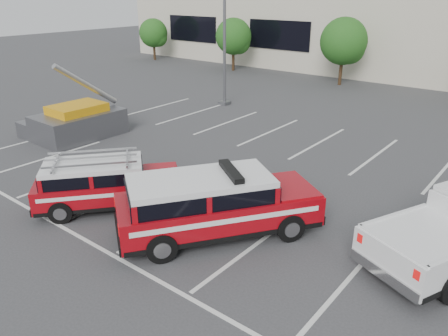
# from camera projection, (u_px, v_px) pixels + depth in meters

# --- Properties ---
(ground) EXTENTS (120.00, 120.00, 0.00)m
(ground) POSITION_uv_depth(u_px,v_px,m) (186.00, 216.00, 13.81)
(ground) COLOR #373739
(ground) RESTS_ON ground
(stall_markings) EXTENTS (23.00, 15.00, 0.01)m
(stall_markings) POSITION_uv_depth(u_px,v_px,m) (265.00, 172.00, 17.06)
(stall_markings) COLOR silver
(stall_markings) RESTS_ON ground
(tree_far_left) EXTENTS (2.77, 2.77, 3.99)m
(tree_far_left) POSITION_uv_depth(u_px,v_px,m) (154.00, 34.00, 43.16)
(tree_far_left) COLOR #3F2B19
(tree_far_left) RESTS_ON ground
(tree_left) EXTENTS (3.07, 3.07, 4.42)m
(tree_left) POSITION_uv_depth(u_px,v_px,m) (235.00, 38.00, 37.28)
(tree_left) COLOR #3F2B19
(tree_left) RESTS_ON ground
(tree_mid_left) EXTENTS (3.37, 3.37, 4.85)m
(tree_mid_left) POSITION_uv_depth(u_px,v_px,m) (345.00, 43.00, 31.41)
(tree_mid_left) COLOR #3F2B19
(tree_mid_left) RESTS_ON ground
(light_pole_left) EXTENTS (0.90, 0.60, 10.24)m
(light_pole_left) POSITION_uv_depth(u_px,v_px,m) (225.00, 16.00, 25.12)
(light_pole_left) COLOR #59595E
(light_pole_left) RESTS_ON ground
(fire_chief_suv) EXTENTS (4.95, 5.86, 2.00)m
(fire_chief_suv) POSITION_uv_depth(u_px,v_px,m) (215.00, 209.00, 12.50)
(fire_chief_suv) COLOR maroon
(fire_chief_suv) RESTS_ON ground
(ladder_suv) EXTENTS (4.27, 4.62, 1.79)m
(ladder_suv) POSITION_uv_depth(u_px,v_px,m) (106.00, 187.00, 14.13)
(ladder_suv) COLOR maroon
(ladder_suv) RESTS_ON ground
(utility_rig) EXTENTS (3.58, 4.28, 3.61)m
(utility_rig) POSITION_uv_depth(u_px,v_px,m) (76.00, 122.00, 20.90)
(utility_rig) COLOR #59595E
(utility_rig) RESTS_ON ground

